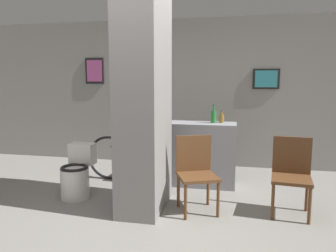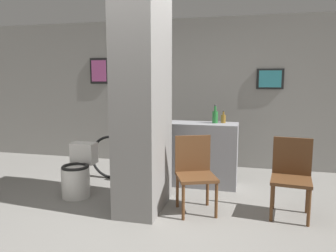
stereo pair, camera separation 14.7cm
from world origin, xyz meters
TOP-DOWN VIEW (x-y plane):
  - ground_plane at (0.00, 0.00)m, footprint 14.00×14.00m
  - wall_back at (-0.00, 2.63)m, footprint 8.00×0.09m
  - pillar_center at (-0.03, 0.46)m, footprint 0.51×0.91m
  - counter_shelf at (0.45, 1.47)m, footprint 1.18×0.44m
  - toilet at (-1.01, 0.63)m, footprint 0.37×0.53m
  - chair_near_pillar at (0.58, 0.52)m, footprint 0.56×0.56m
  - chair_by_doorway at (1.67, 0.65)m, footprint 0.48×0.48m
  - bicycle at (-0.43, 1.43)m, footprint 1.59×0.42m
  - bottle_tall at (0.71, 1.50)m, footprint 0.08×0.08m
  - bottle_short at (0.82, 1.55)m, footprint 0.07×0.07m

SIDE VIEW (x-z plane):
  - ground_plane at x=0.00m, z-range 0.00..0.00m
  - toilet at x=-1.01m, z-range -0.05..0.64m
  - bicycle at x=-0.43m, z-range -0.01..0.73m
  - counter_shelf at x=0.45m, z-range 0.00..0.92m
  - chair_near_pillar at x=0.58m, z-range 0.05..0.92m
  - chair_by_doorway at x=1.67m, z-range 0.05..0.92m
  - bottle_short at x=0.82m, z-range 0.89..1.08m
  - bottle_tall at x=0.71m, z-range 0.88..1.15m
  - pillar_center at x=-0.03m, z-range 0.00..2.60m
  - wall_back at x=0.00m, z-range 0.00..2.60m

